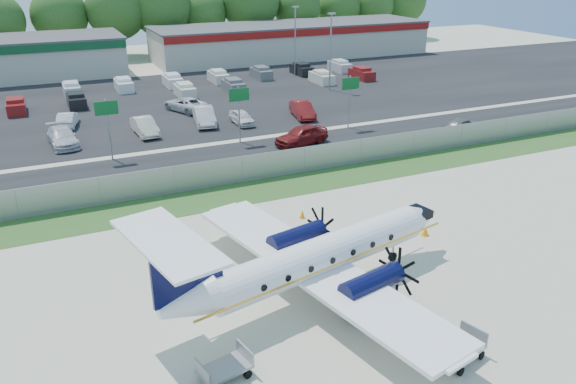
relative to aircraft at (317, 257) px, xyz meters
name	(u,v)px	position (x,y,z in m)	size (l,w,h in m)	color
ground	(335,273)	(1.80, 1.32, -2.07)	(170.00, 170.00, 0.00)	beige
grass_verge	(253,192)	(1.80, 13.32, -2.06)	(170.00, 4.00, 0.02)	#2D561E
access_road	(222,161)	(1.80, 20.32, -2.06)	(170.00, 8.00, 0.02)	black
parking_lot	(164,103)	(1.80, 41.32, -2.06)	(170.00, 32.00, 0.02)	black
perimeter_fence	(243,169)	(1.80, 15.32, -1.06)	(120.00, 0.06, 1.99)	gray
building_east	(292,40)	(27.80, 63.30, 0.56)	(44.40, 12.40, 5.24)	beige
sign_left	(107,116)	(-6.20, 24.22, 1.54)	(1.80, 0.26, 5.00)	gray
sign_mid	(239,102)	(4.80, 24.22, 1.54)	(1.80, 0.26, 5.00)	gray
sign_right	(350,91)	(15.80, 24.22, 1.54)	(1.80, 0.26, 5.00)	gray
light_pole_ne	(331,47)	(21.80, 39.32, 3.17)	(0.90, 0.35, 9.09)	gray
light_pole_se	(295,36)	(21.80, 49.32, 3.17)	(0.90, 0.35, 9.09)	gray
tree_line	(117,56)	(1.80, 75.32, -2.07)	(112.00, 6.00, 14.00)	#295519
aircraft	(317,257)	(0.00, 0.00, 0.00)	(17.54, 17.18, 5.35)	white
baggage_cart_near	(225,368)	(-5.94, -3.81, -1.57)	(2.23, 1.62, 1.06)	gray
baggage_cart_far	(459,349)	(3.15, -6.74, -1.55)	(2.41, 1.84, 1.12)	gray
cone_nose	(425,231)	(8.75, 2.91, -1.78)	(0.43, 0.43, 0.61)	orange
cone_starboard_wing	(302,214)	(3.13, 8.06, -1.82)	(0.37, 0.37, 0.52)	orange
road_car_mid	(301,144)	(9.49, 21.50, -2.07)	(2.00, 4.97, 1.69)	maroon
road_car_east	(460,133)	(24.40, 18.40, -2.07)	(1.79, 4.45, 1.52)	#595B5E
parked_car_a	(64,145)	(-9.56, 29.80, -2.07)	(2.16, 5.32, 1.54)	silver
parked_car_b	(146,135)	(-2.41, 30.07, -2.07)	(1.66, 4.75, 1.57)	beige
parked_car_c	(205,124)	(3.55, 31.08, -2.07)	(1.79, 5.14, 1.69)	silver
parked_car_d	(242,124)	(6.91, 29.66, -2.07)	(1.59, 3.94, 1.34)	silver
parked_car_e	(302,117)	(13.41, 29.48, -2.07)	(1.70, 4.87, 1.60)	maroon
parked_car_f	(69,127)	(-8.70, 35.75, -2.07)	(1.50, 4.31, 1.42)	silver
parked_car_g	(186,111)	(3.16, 36.85, -2.07)	(2.46, 5.34, 1.48)	silver
far_parking_rows	(154,94)	(1.80, 46.32, -2.07)	(56.00, 10.00, 1.60)	gray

